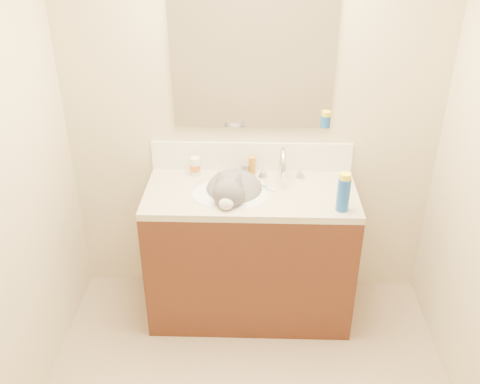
# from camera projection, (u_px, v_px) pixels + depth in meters

# --- Properties ---
(room_shell) EXTENTS (2.24, 2.54, 2.52)m
(room_shell) POSITION_uv_depth(u_px,v_px,m) (249.00, 171.00, 1.86)
(room_shell) COLOR beige
(room_shell) RESTS_ON ground
(vanity_cabinet) EXTENTS (1.20, 0.55, 0.82)m
(vanity_cabinet) POSITION_uv_depth(u_px,v_px,m) (250.00, 255.00, 3.24)
(vanity_cabinet) COLOR #462112
(vanity_cabinet) RESTS_ON ground
(counter_slab) EXTENTS (1.20, 0.55, 0.04)m
(counter_slab) POSITION_uv_depth(u_px,v_px,m) (251.00, 194.00, 3.03)
(counter_slab) COLOR #C2B599
(counter_slab) RESTS_ON vanity_cabinet
(basin) EXTENTS (0.45, 0.36, 0.14)m
(basin) POSITION_uv_depth(u_px,v_px,m) (230.00, 204.00, 3.03)
(basin) COLOR white
(basin) RESTS_ON vanity_cabinet
(faucet) EXTENTS (0.28, 0.20, 0.21)m
(faucet) POSITION_uv_depth(u_px,v_px,m) (282.00, 167.00, 3.09)
(faucet) COLOR silver
(faucet) RESTS_ON counter_slab
(cat) EXTENTS (0.38, 0.49, 0.35)m
(cat) POSITION_uv_depth(u_px,v_px,m) (234.00, 193.00, 3.03)
(cat) COLOR #565356
(cat) RESTS_ON basin
(backsplash) EXTENTS (1.20, 0.02, 0.18)m
(backsplash) POSITION_uv_depth(u_px,v_px,m) (252.00, 156.00, 3.20)
(backsplash) COLOR white
(backsplash) RESTS_ON counter_slab
(mirror) EXTENTS (0.90, 0.02, 0.80)m
(mirror) POSITION_uv_depth(u_px,v_px,m) (253.00, 59.00, 2.91)
(mirror) COLOR white
(mirror) RESTS_ON room_shell
(pill_bottle) EXTENTS (0.07, 0.07, 0.11)m
(pill_bottle) POSITION_uv_depth(u_px,v_px,m) (195.00, 166.00, 3.17)
(pill_bottle) COLOR white
(pill_bottle) RESTS_ON counter_slab
(pill_label) EXTENTS (0.07, 0.07, 0.04)m
(pill_label) POSITION_uv_depth(u_px,v_px,m) (195.00, 168.00, 3.17)
(pill_label) COLOR #CB6921
(pill_label) RESTS_ON pill_bottle
(silver_jar) EXTENTS (0.06, 0.06, 0.06)m
(silver_jar) POSITION_uv_depth(u_px,v_px,m) (245.00, 169.00, 3.19)
(silver_jar) COLOR #B7B7BC
(silver_jar) RESTS_ON counter_slab
(amber_bottle) EXTENTS (0.05, 0.05, 0.11)m
(amber_bottle) POSITION_uv_depth(u_px,v_px,m) (252.00, 165.00, 3.18)
(amber_bottle) COLOR #C17616
(amber_bottle) RESTS_ON counter_slab
(toothbrush) EXTENTS (0.11, 0.12, 0.01)m
(toothbrush) POSITION_uv_depth(u_px,v_px,m) (266.00, 187.00, 3.05)
(toothbrush) COLOR white
(toothbrush) RESTS_ON counter_slab
(toothbrush_head) EXTENTS (0.03, 0.03, 0.02)m
(toothbrush_head) POSITION_uv_depth(u_px,v_px,m) (266.00, 186.00, 3.05)
(toothbrush_head) COLOR #6CB8E6
(toothbrush_head) RESTS_ON counter_slab
(spray_can) EXTENTS (0.08, 0.08, 0.19)m
(spray_can) POSITION_uv_depth(u_px,v_px,m) (343.00, 195.00, 2.79)
(spray_can) COLOR #184FAC
(spray_can) RESTS_ON counter_slab
(spray_cap) EXTENTS (0.07, 0.07, 0.04)m
(spray_cap) POSITION_uv_depth(u_px,v_px,m) (345.00, 177.00, 2.74)
(spray_cap) COLOR yellow
(spray_cap) RESTS_ON spray_can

